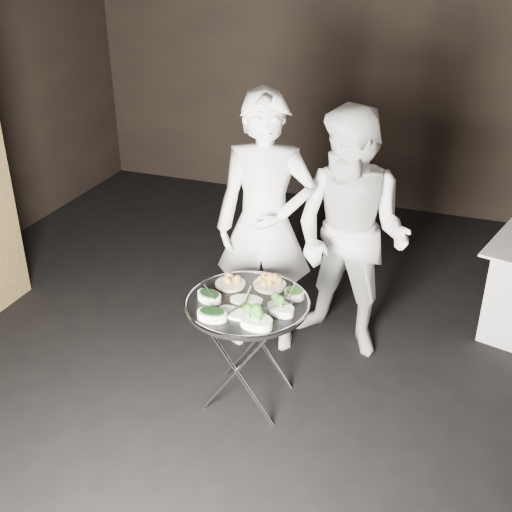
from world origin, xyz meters
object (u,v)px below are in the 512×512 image
(tray_stand, at_px, (247,347))
(waiter_right, at_px, (351,236))
(waiter_left, at_px, (265,226))
(serving_tray, at_px, (247,303))

(tray_stand, distance_m, waiter_right, 1.02)
(waiter_left, distance_m, waiter_right, 0.57)
(tray_stand, distance_m, waiter_left, 0.84)
(tray_stand, relative_size, serving_tray, 0.95)
(tray_stand, xyz_separation_m, waiter_right, (0.43, 0.80, 0.47))
(serving_tray, bearing_deg, waiter_right, 61.76)
(tray_stand, distance_m, serving_tray, 0.32)
(waiter_left, height_order, waiter_right, waiter_left)
(serving_tray, xyz_separation_m, waiter_left, (-0.12, 0.66, 0.20))
(waiter_left, bearing_deg, tray_stand, -91.34)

